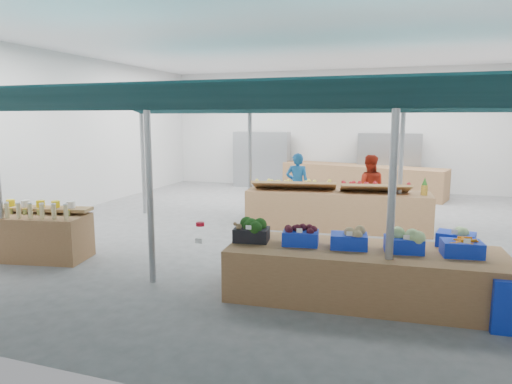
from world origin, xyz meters
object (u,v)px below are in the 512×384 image
(veg_counter, at_px, (363,274))
(vendor_left, at_px, (297,185))
(vendor_right, at_px, (369,188))
(fruit_counter, at_px, (337,210))
(bottle_shelf, at_px, (38,235))

(veg_counter, relative_size, vendor_left, 2.29)
(veg_counter, distance_m, vendor_right, 5.15)
(fruit_counter, distance_m, vendor_left, 1.67)
(bottle_shelf, xyz_separation_m, veg_counter, (5.76, -0.05, -0.07))
(veg_counter, bearing_deg, bottle_shelf, 175.31)
(bottle_shelf, distance_m, fruit_counter, 6.20)
(veg_counter, relative_size, fruit_counter, 0.91)
(veg_counter, distance_m, vendor_left, 5.58)
(vendor_right, bearing_deg, veg_counter, 89.27)
(bottle_shelf, relative_size, veg_counter, 0.51)
(bottle_shelf, bearing_deg, vendor_right, 32.44)
(bottle_shelf, height_order, vendor_right, vendor_right)
(veg_counter, xyz_separation_m, vendor_left, (-2.20, 5.11, 0.46))
(bottle_shelf, relative_size, vendor_right, 1.17)
(vendor_left, bearing_deg, veg_counter, 108.08)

